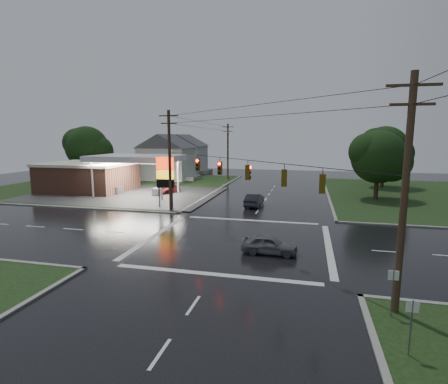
% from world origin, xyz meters
% --- Properties ---
extents(ground, '(120.00, 120.00, 0.00)m').
position_xyz_m(ground, '(0.00, 0.00, 0.00)').
color(ground, black).
rests_on(ground, ground).
extents(grass_nw, '(36.00, 36.00, 0.08)m').
position_xyz_m(grass_nw, '(-26.00, 26.00, 0.04)').
color(grass_nw, black).
rests_on(grass_nw, ground).
extents(gas_station, '(26.20, 18.00, 5.60)m').
position_xyz_m(gas_station, '(-25.68, 19.70, 2.55)').
color(gas_station, '#2D2D2D').
rests_on(gas_station, ground).
extents(pylon_sign, '(2.00, 0.35, 6.00)m').
position_xyz_m(pylon_sign, '(-10.50, 10.50, 4.01)').
color(pylon_sign, '#59595E').
rests_on(pylon_sign, ground).
extents(utility_pole_nw, '(2.20, 0.32, 11.00)m').
position_xyz_m(utility_pole_nw, '(-9.50, 9.50, 5.72)').
color(utility_pole_nw, '#382619').
rests_on(utility_pole_nw, ground).
extents(utility_pole_se, '(2.20, 0.32, 11.00)m').
position_xyz_m(utility_pole_se, '(9.50, -9.50, 5.72)').
color(utility_pole_se, '#382619').
rests_on(utility_pole_se, ground).
extents(utility_pole_n, '(2.20, 0.32, 10.50)m').
position_xyz_m(utility_pole_n, '(-9.50, 38.00, 5.47)').
color(utility_pole_n, '#382619').
rests_on(utility_pole_n, ground).
extents(traffic_signals, '(26.87, 26.87, 1.47)m').
position_xyz_m(traffic_signals, '(0.02, -0.02, 6.48)').
color(traffic_signals, black).
rests_on(traffic_signals, ground).
extents(house_near, '(11.05, 8.48, 8.60)m').
position_xyz_m(house_near, '(-20.95, 36.00, 4.41)').
color(house_near, silver).
rests_on(house_near, ground).
extents(house_far, '(11.05, 8.48, 8.60)m').
position_xyz_m(house_far, '(-21.95, 48.00, 4.41)').
color(house_far, silver).
rests_on(house_far, ground).
extents(tree_nw_behind, '(8.93, 7.60, 10.00)m').
position_xyz_m(tree_nw_behind, '(-33.84, 29.99, 6.18)').
color(tree_nw_behind, black).
rests_on(tree_nw_behind, ground).
extents(tree_ne_near, '(7.99, 6.80, 8.98)m').
position_xyz_m(tree_ne_near, '(14.14, 21.99, 5.56)').
color(tree_ne_near, black).
rests_on(tree_ne_near, ground).
extents(tree_ne_far, '(8.46, 7.20, 9.80)m').
position_xyz_m(tree_ne_far, '(17.15, 33.99, 6.18)').
color(tree_ne_far, black).
rests_on(tree_ne_far, ground).
extents(car_north, '(1.82, 4.63, 1.50)m').
position_xyz_m(car_north, '(-0.80, 14.14, 0.75)').
color(car_north, black).
rests_on(car_north, ground).
extents(car_crossing, '(3.97, 1.64, 1.34)m').
position_xyz_m(car_crossing, '(2.81, -2.42, 0.67)').
color(car_crossing, slate).
rests_on(car_crossing, ground).
extents(car_pump, '(2.98, 4.43, 1.19)m').
position_xyz_m(car_pump, '(-14.33, 20.35, 0.60)').
color(car_pump, '#4E1211').
rests_on(car_pump, ground).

